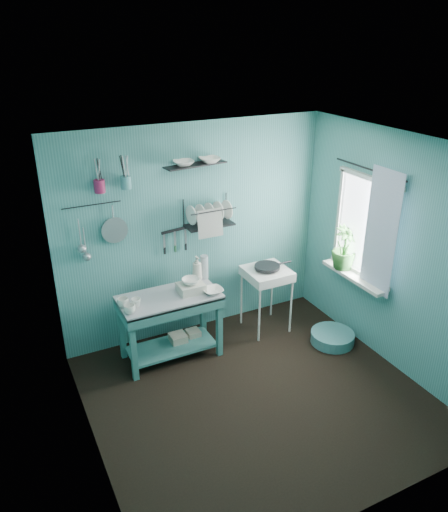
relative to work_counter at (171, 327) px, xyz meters
name	(u,v)px	position (x,y,z in m)	size (l,w,h in m)	color
floor	(257,396)	(0.52, -1.03, -0.38)	(3.20, 3.20, 0.00)	black
ceiling	(266,149)	(0.52, -1.03, 2.12)	(3.20, 3.20, 0.00)	silver
wall_back	(195,232)	(0.52, 0.47, 0.87)	(3.20, 3.20, 0.00)	teal
wall_front	(376,382)	(0.52, -2.53, 0.87)	(3.20, 3.20, 0.00)	teal
wall_left	(83,330)	(-1.08, -1.03, 0.87)	(3.00, 3.00, 0.00)	teal
wall_right	(394,254)	(2.12, -1.03, 0.87)	(3.00, 3.00, 0.00)	teal
work_counter	(171,327)	(0.00, 0.00, 0.00)	(1.08, 0.54, 0.77)	#377471
mug_left	(130,309)	(-0.48, -0.16, 0.43)	(0.12, 0.12, 0.10)	white
mug_mid	(136,303)	(-0.38, -0.06, 0.43)	(0.10, 0.10, 0.09)	white
mug_right	(123,303)	(-0.50, 0.00, 0.43)	(0.12, 0.12, 0.10)	white
wash_tub	(191,288)	(0.25, -0.02, 0.43)	(0.28, 0.22, 0.10)	beige
tub_bowl	(191,281)	(0.25, -0.02, 0.51)	(0.20, 0.20, 0.06)	white
soap_bottle	(197,269)	(0.42, 0.20, 0.53)	(0.12, 0.12, 0.30)	beige
water_bottle	(204,267)	(0.52, 0.22, 0.52)	(0.09, 0.09, 0.28)	#AAB5BE
counter_bowl	(213,291)	(0.45, -0.15, 0.41)	(0.22, 0.22, 0.05)	white
hotplate_stand	(266,299)	(1.25, 0.04, 0.01)	(0.50, 0.50, 0.80)	silver
frying_pan	(267,267)	(1.25, 0.04, 0.45)	(0.30, 0.30, 0.04)	black
knife_strip	(174,230)	(0.26, 0.44, 0.94)	(0.32, 0.02, 0.03)	black
dish_rack	(209,212)	(0.64, 0.34, 1.13)	(0.55, 0.24, 0.32)	black
upper_shelf	(196,165)	(0.50, 0.37, 1.68)	(0.70, 0.18, 0.01)	black
shelf_bowl_left	(184,171)	(0.37, 0.37, 1.63)	(0.22, 0.22, 0.05)	white
shelf_bowl_right	(210,159)	(0.67, 0.37, 1.72)	(0.22, 0.22, 0.06)	white
utensil_cup_magenta	(99,186)	(-0.53, 0.39, 1.57)	(0.11, 0.11, 0.13)	#951B48
utensil_cup_teal	(126,182)	(-0.26, 0.39, 1.57)	(0.11, 0.11, 0.13)	teal
colander	(115,230)	(-0.42, 0.42, 1.07)	(0.28, 0.28, 0.03)	#A5A7AD
ladle_outer	(80,233)	(-0.77, 0.43, 1.10)	(0.01, 0.01, 0.30)	#A5A7AD
ladle_inner	(85,241)	(-0.74, 0.43, 1.00)	(0.01, 0.01, 0.30)	#A5A7AD
hook_rail	(92,205)	(-0.62, 0.44, 1.37)	(0.01, 0.01, 0.60)	black
window_glass	(365,227)	(2.10, -0.58, 1.02)	(1.10, 1.10, 0.00)	white
windowsill	(354,277)	(2.02, -0.58, 0.43)	(0.16, 0.95, 0.04)	silver
curtain	(381,233)	(2.04, -0.88, 1.07)	(1.35, 1.35, 0.00)	silver
curtain_rod	(369,169)	(2.06, -0.58, 1.67)	(0.02, 0.02, 1.05)	black
potted_plant	(345,248)	(2.02, -0.38, 0.71)	(0.29, 0.29, 0.52)	#295E25
storage_tin_large	(178,343)	(0.10, 0.05, -0.27)	(0.18, 0.18, 0.22)	tan
storage_tin_small	(193,338)	(0.30, 0.08, -0.28)	(0.15, 0.15, 0.20)	tan
floor_basin	(332,337)	(1.79, -0.60, -0.32)	(0.51, 0.51, 0.13)	teal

